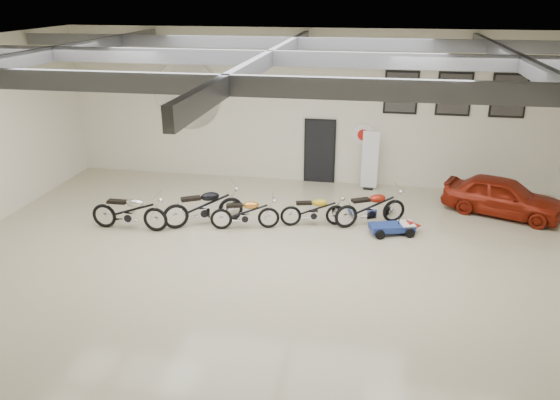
% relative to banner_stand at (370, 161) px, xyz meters
% --- Properties ---
extents(floor, '(16.00, 12.00, 0.01)m').
position_rel_banner_stand_xyz_m(floor, '(-2.17, -5.50, -0.96)').
color(floor, tan).
rests_on(floor, ground).
extents(ceiling, '(16.00, 12.00, 0.01)m').
position_rel_banner_stand_xyz_m(ceiling, '(-2.17, -5.50, 4.04)').
color(ceiling, slate).
rests_on(ceiling, back_wall).
extents(back_wall, '(16.00, 0.02, 5.00)m').
position_rel_banner_stand_xyz_m(back_wall, '(-2.17, 0.50, 1.54)').
color(back_wall, beige).
rests_on(back_wall, floor).
extents(ceiling_beams, '(15.80, 11.80, 0.32)m').
position_rel_banner_stand_xyz_m(ceiling_beams, '(-2.17, -5.50, 3.79)').
color(ceiling_beams, slate).
rests_on(ceiling_beams, ceiling).
extents(door, '(0.92, 0.08, 2.10)m').
position_rel_banner_stand_xyz_m(door, '(-1.67, 0.45, 0.09)').
color(door, black).
rests_on(door, back_wall).
extents(logo_plaque, '(2.30, 0.06, 1.16)m').
position_rel_banner_stand_xyz_m(logo_plaque, '(-6.17, 0.45, 1.84)').
color(logo_plaque, silver).
rests_on(logo_plaque, back_wall).
extents(poster_left, '(1.05, 0.08, 1.35)m').
position_rel_banner_stand_xyz_m(poster_left, '(0.83, 0.46, 2.14)').
color(poster_left, black).
rests_on(poster_left, back_wall).
extents(poster_mid, '(1.05, 0.08, 1.35)m').
position_rel_banner_stand_xyz_m(poster_mid, '(2.43, 0.46, 2.14)').
color(poster_mid, black).
rests_on(poster_mid, back_wall).
extents(poster_right, '(1.05, 0.08, 1.35)m').
position_rel_banner_stand_xyz_m(poster_right, '(4.03, 0.46, 2.14)').
color(poster_right, black).
rests_on(poster_right, back_wall).
extents(oil_sign, '(0.72, 0.10, 0.72)m').
position_rel_banner_stand_xyz_m(oil_sign, '(-0.27, 0.45, 0.74)').
color(oil_sign, white).
rests_on(oil_sign, back_wall).
extents(banner_stand, '(0.53, 0.25, 1.92)m').
position_rel_banner_stand_xyz_m(banner_stand, '(0.00, 0.00, 0.00)').
color(banner_stand, white).
rests_on(banner_stand, floor).
extents(motorcycle_silver, '(2.10, 0.65, 1.09)m').
position_rel_banner_stand_xyz_m(motorcycle_silver, '(-6.29, -4.38, -0.41)').
color(motorcycle_silver, silver).
rests_on(motorcycle_silver, floor).
extents(motorcycle_black, '(2.24, 1.66, 1.14)m').
position_rel_banner_stand_xyz_m(motorcycle_black, '(-4.41, -3.74, -0.39)').
color(motorcycle_black, silver).
rests_on(motorcycle_black, floor).
extents(motorcycle_gold, '(1.92, 0.99, 0.95)m').
position_rel_banner_stand_xyz_m(motorcycle_gold, '(-3.23, -3.79, -0.48)').
color(motorcycle_gold, silver).
rests_on(motorcycle_gold, floor).
extents(motorcycle_yellow, '(1.87, 0.95, 0.93)m').
position_rel_banner_stand_xyz_m(motorcycle_yellow, '(-1.42, -3.25, -0.49)').
color(motorcycle_yellow, silver).
rests_on(motorcycle_yellow, floor).
extents(motorcycle_red, '(2.11, 1.48, 1.06)m').
position_rel_banner_stand_xyz_m(motorcycle_red, '(0.11, -2.94, -0.43)').
color(motorcycle_red, silver).
rests_on(motorcycle_red, floor).
extents(go_kart, '(1.56, 1.05, 0.52)m').
position_rel_banner_stand_xyz_m(go_kart, '(0.82, -3.42, -0.70)').
color(go_kart, navy).
rests_on(go_kart, floor).
extents(vintage_car, '(2.44, 3.54, 1.12)m').
position_rel_banner_stand_xyz_m(vintage_car, '(3.83, -1.50, -0.40)').
color(vintage_car, maroon).
rests_on(vintage_car, floor).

